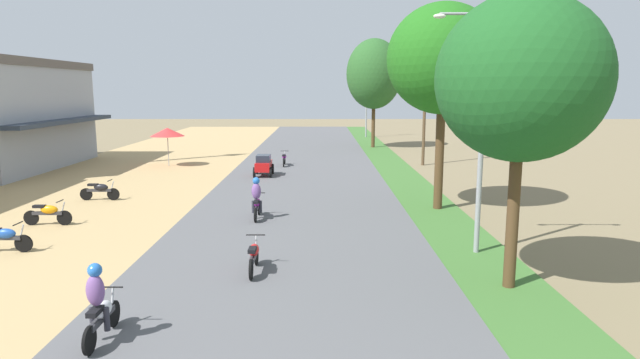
{
  "coord_description": "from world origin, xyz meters",
  "views": [
    {
      "loc": [
        0.93,
        -2.47,
        5.08
      ],
      "look_at": [
        0.9,
        19.47,
        1.38
      ],
      "focal_mm": 30.11,
      "sensor_mm": 36.0,
      "label": 1
    }
  ],
  "objects_px": {
    "parked_motorbike_second": "(5,237)",
    "utility_pole_near": "(426,92)",
    "motorbike_ahead_second": "(254,254)",
    "parked_motorbike_third": "(49,212)",
    "median_tree_nearest": "(522,79)",
    "motorbike_foreground_rider": "(100,304)",
    "streetlamp_mid": "(367,92)",
    "vendor_umbrella": "(168,132)",
    "car_hatchback_red": "(264,164)",
    "median_tree_third": "(375,74)",
    "motorbike_ahead_third": "(257,199)",
    "streetlamp_near": "(483,115)",
    "motorbike_ahead_fourth": "(285,158)",
    "parked_motorbike_fourth": "(101,190)",
    "median_tree_second": "(444,59)"
  },
  "relations": [
    {
      "from": "parked_motorbike_second",
      "to": "motorbike_ahead_third",
      "type": "height_order",
      "value": "motorbike_ahead_third"
    },
    {
      "from": "parked_motorbike_third",
      "to": "median_tree_nearest",
      "type": "relative_size",
      "value": 0.25
    },
    {
      "from": "parked_motorbike_third",
      "to": "median_tree_nearest",
      "type": "height_order",
      "value": "median_tree_nearest"
    },
    {
      "from": "parked_motorbike_third",
      "to": "median_tree_third",
      "type": "relative_size",
      "value": 0.19
    },
    {
      "from": "motorbike_ahead_fourth",
      "to": "parked_motorbike_fourth",
      "type": "bearing_deg",
      "value": -124.61
    },
    {
      "from": "median_tree_third",
      "to": "median_tree_second",
      "type": "bearing_deg",
      "value": -89.1
    },
    {
      "from": "median_tree_second",
      "to": "motorbike_ahead_second",
      "type": "bearing_deg",
      "value": -130.25
    },
    {
      "from": "car_hatchback_red",
      "to": "motorbike_ahead_second",
      "type": "bearing_deg",
      "value": -85.0
    },
    {
      "from": "motorbike_ahead_second",
      "to": "motorbike_ahead_third",
      "type": "distance_m",
      "value": 6.19
    },
    {
      "from": "parked_motorbike_second",
      "to": "motorbike_foreground_rider",
      "type": "height_order",
      "value": "motorbike_foreground_rider"
    },
    {
      "from": "parked_motorbike_third",
      "to": "vendor_umbrella",
      "type": "distance_m",
      "value": 15.72
    },
    {
      "from": "parked_motorbike_third",
      "to": "streetlamp_mid",
      "type": "distance_m",
      "value": 40.54
    },
    {
      "from": "car_hatchback_red",
      "to": "motorbike_ahead_fourth",
      "type": "height_order",
      "value": "car_hatchback_red"
    },
    {
      "from": "streetlamp_near",
      "to": "parked_motorbike_fourth",
      "type": "bearing_deg",
      "value": 152.1
    },
    {
      "from": "motorbike_ahead_second",
      "to": "parked_motorbike_third",
      "type": "bearing_deg",
      "value": 147.89
    },
    {
      "from": "streetlamp_mid",
      "to": "car_hatchback_red",
      "type": "bearing_deg",
      "value": -107.48
    },
    {
      "from": "parked_motorbike_fourth",
      "to": "vendor_umbrella",
      "type": "relative_size",
      "value": 0.71
    },
    {
      "from": "median_tree_second",
      "to": "motorbike_ahead_third",
      "type": "height_order",
      "value": "median_tree_second"
    },
    {
      "from": "median_tree_second",
      "to": "median_tree_nearest",
      "type": "bearing_deg",
      "value": -90.94
    },
    {
      "from": "vendor_umbrella",
      "to": "motorbike_foreground_rider",
      "type": "relative_size",
      "value": 1.4
    },
    {
      "from": "parked_motorbike_third",
      "to": "motorbike_ahead_fourth",
      "type": "distance_m",
      "value": 17.51
    },
    {
      "from": "parked_motorbike_fourth",
      "to": "streetlamp_mid",
      "type": "relative_size",
      "value": 0.22
    },
    {
      "from": "parked_motorbike_fourth",
      "to": "motorbike_ahead_second",
      "type": "distance_m",
      "value": 12.77
    },
    {
      "from": "parked_motorbike_second",
      "to": "median_tree_nearest",
      "type": "distance_m",
      "value": 15.72
    },
    {
      "from": "utility_pole_near",
      "to": "car_hatchback_red",
      "type": "relative_size",
      "value": 4.68
    },
    {
      "from": "streetlamp_near",
      "to": "utility_pole_near",
      "type": "height_order",
      "value": "utility_pole_near"
    },
    {
      "from": "median_tree_nearest",
      "to": "motorbike_ahead_second",
      "type": "bearing_deg",
      "value": 170.81
    },
    {
      "from": "motorbike_ahead_third",
      "to": "car_hatchback_red",
      "type": "bearing_deg",
      "value": 94.53
    },
    {
      "from": "median_tree_third",
      "to": "streetlamp_mid",
      "type": "distance_m",
      "value": 10.28
    },
    {
      "from": "parked_motorbike_third",
      "to": "streetlamp_mid",
      "type": "height_order",
      "value": "streetlamp_mid"
    },
    {
      "from": "streetlamp_mid",
      "to": "motorbike_foreground_rider",
      "type": "xyz_separation_m",
      "value": [
        -9.27,
        -46.78,
        -3.92
      ]
    },
    {
      "from": "motorbike_foreground_rider",
      "to": "parked_motorbike_second",
      "type": "bearing_deg",
      "value": 132.09
    },
    {
      "from": "vendor_umbrella",
      "to": "car_hatchback_red",
      "type": "xyz_separation_m",
      "value": [
        6.71,
        -4.13,
        -1.56
      ]
    },
    {
      "from": "parked_motorbike_second",
      "to": "motorbike_ahead_second",
      "type": "bearing_deg",
      "value": -13.04
    },
    {
      "from": "median_tree_nearest",
      "to": "utility_pole_near",
      "type": "bearing_deg",
      "value": 84.76
    },
    {
      "from": "streetlamp_mid",
      "to": "streetlamp_near",
      "type": "bearing_deg",
      "value": -90.0
    },
    {
      "from": "streetlamp_mid",
      "to": "median_tree_third",
      "type": "bearing_deg",
      "value": -91.35
    },
    {
      "from": "streetlamp_near",
      "to": "motorbike_ahead_third",
      "type": "xyz_separation_m",
      "value": [
        -7.33,
        4.28,
        -3.46
      ]
    },
    {
      "from": "parked_motorbike_second",
      "to": "streetlamp_near",
      "type": "distance_m",
      "value": 15.17
    },
    {
      "from": "motorbike_foreground_rider",
      "to": "motorbike_ahead_second",
      "type": "height_order",
      "value": "motorbike_foreground_rider"
    },
    {
      "from": "parked_motorbike_second",
      "to": "streetlamp_mid",
      "type": "bearing_deg",
      "value": 70.18
    },
    {
      "from": "parked_motorbike_third",
      "to": "motorbike_ahead_third",
      "type": "xyz_separation_m",
      "value": [
        7.67,
        0.94,
        0.3
      ]
    },
    {
      "from": "median_tree_third",
      "to": "motorbike_ahead_third",
      "type": "relative_size",
      "value": 5.16
    },
    {
      "from": "streetlamp_mid",
      "to": "motorbike_foreground_rider",
      "type": "bearing_deg",
      "value": -101.2
    },
    {
      "from": "streetlamp_near",
      "to": "motorbike_ahead_second",
      "type": "xyz_separation_m",
      "value": [
        -6.7,
        -1.87,
        -3.74
      ]
    },
    {
      "from": "median_tree_third",
      "to": "car_hatchback_red",
      "type": "xyz_separation_m",
      "value": [
        -7.93,
        -15.77,
        -5.6
      ]
    },
    {
      "from": "parked_motorbike_second",
      "to": "utility_pole_near",
      "type": "bearing_deg",
      "value": 49.7
    },
    {
      "from": "parked_motorbike_second",
      "to": "utility_pole_near",
      "type": "relative_size",
      "value": 0.19
    },
    {
      "from": "median_tree_nearest",
      "to": "motorbike_ahead_second",
      "type": "height_order",
      "value": "median_tree_nearest"
    },
    {
      "from": "motorbike_ahead_third",
      "to": "motorbike_ahead_fourth",
      "type": "distance_m",
      "value": 14.75
    }
  ]
}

